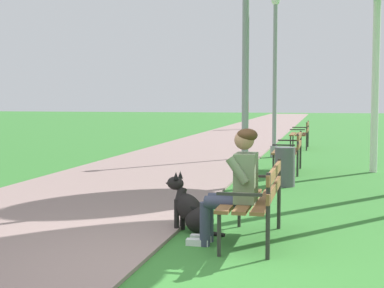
# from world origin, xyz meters

# --- Properties ---
(ground_plane) EXTENTS (120.00, 120.00, 0.00)m
(ground_plane) POSITION_xyz_m (0.00, 0.00, 0.00)
(ground_plane) COLOR #33752D
(paved_path) EXTENTS (3.75, 60.00, 0.04)m
(paved_path) POSITION_xyz_m (-2.20, 24.00, 0.02)
(paved_path) COLOR gray
(paved_path) RESTS_ON ground
(park_bench_near) EXTENTS (0.55, 1.50, 0.85)m
(park_bench_near) POSITION_xyz_m (0.62, 1.18, 0.51)
(park_bench_near) COLOR brown
(park_bench_near) RESTS_ON ground
(park_bench_mid) EXTENTS (0.55, 1.50, 0.85)m
(park_bench_mid) POSITION_xyz_m (0.62, 7.38, 0.51)
(park_bench_mid) COLOR brown
(park_bench_mid) RESTS_ON ground
(park_bench_far) EXTENTS (0.55, 1.50, 0.85)m
(park_bench_far) POSITION_xyz_m (0.61, 13.42, 0.51)
(park_bench_far) COLOR brown
(park_bench_far) RESTS_ON ground
(person_seated_on_near_bench) EXTENTS (0.74, 0.49, 1.25)m
(person_seated_on_near_bench) POSITION_xyz_m (0.41, 0.96, 0.68)
(person_seated_on_near_bench) COLOR #33384C
(person_seated_on_near_bench) RESTS_ON ground
(dog_black) EXTENTS (0.80, 0.44, 0.71)m
(dog_black) POSITION_xyz_m (-0.17, 1.45, 0.26)
(dog_black) COLOR black
(dog_black) RESTS_ON ground
(lamp_post_near) EXTENTS (0.24, 0.24, 4.76)m
(lamp_post_near) POSITION_xyz_m (0.06, 4.31, 2.46)
(lamp_post_near) COLOR gray
(lamp_post_near) RESTS_ON ground
(lamp_post_mid) EXTENTS (0.24, 0.24, 4.32)m
(lamp_post_mid) POSITION_xyz_m (0.01, 10.53, 2.23)
(lamp_post_mid) COLOR gray
(lamp_post_mid) RESTS_ON ground
(litter_bin) EXTENTS (0.36, 0.36, 0.70)m
(litter_bin) POSITION_xyz_m (0.64, 5.33, 0.35)
(litter_bin) COLOR #515156
(litter_bin) RESTS_ON ground
(pedestrian_distant) EXTENTS (0.32, 0.22, 1.65)m
(pedestrian_distant) POSITION_xyz_m (-2.56, 23.84, 0.84)
(pedestrian_distant) COLOR #383842
(pedestrian_distant) RESTS_ON ground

